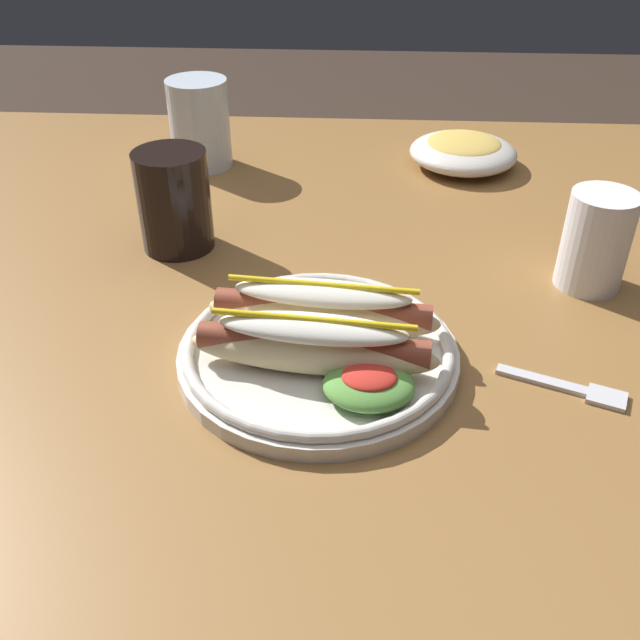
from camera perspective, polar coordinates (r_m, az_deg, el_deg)
ground_plane at (r=1.39m, az=-2.37°, el=-22.95°), size 8.00×8.00×0.00m
dining_table at (r=0.91m, az=-3.35°, el=-0.08°), size 1.47×1.07×0.74m
hot_dog_plate at (r=0.69m, az=0.02°, el=-1.85°), size 0.28×0.28×0.08m
fork at (r=0.71m, az=19.51°, el=-5.19°), size 0.12×0.06×0.00m
soda_cup at (r=0.90m, az=-11.60°, el=9.34°), size 0.09×0.09×0.12m
water_cup at (r=1.14m, az=-9.61°, el=15.23°), size 0.09×0.09×0.13m
extra_cup at (r=0.86m, az=21.22°, el=5.92°), size 0.07×0.07×0.11m
side_bowl at (r=1.15m, az=11.40°, el=13.13°), size 0.16×0.16×0.05m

